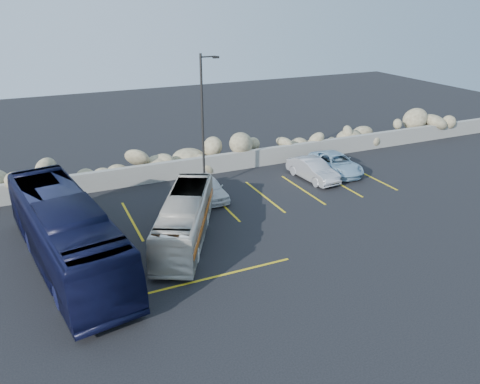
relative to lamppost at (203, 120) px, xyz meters
name	(u,v)px	position (x,y,z in m)	size (l,w,h in m)	color
ground	(228,277)	(-2.56, -9.50, -4.30)	(90.00, 90.00, 0.00)	black
seawall	(153,173)	(-2.56, 2.50, -3.70)	(60.00, 0.40, 1.20)	gray
riprap_pile	(148,157)	(-2.56, 3.70, -3.00)	(54.00, 2.80, 2.60)	#857557
parking_lines	(266,207)	(2.09, -3.93, -4.29)	(18.16, 9.36, 0.01)	gold
lamppost	(203,120)	(0.00, 0.00, 0.00)	(1.14, 0.18, 8.00)	#292724
vintage_bus	(185,219)	(-3.12, -5.61, -3.20)	(1.85, 7.89, 2.20)	silver
tour_coach	(66,233)	(-8.44, -5.77, -2.73)	(2.63, 11.23, 3.13)	black
car_a	(208,188)	(-0.31, -1.31, -3.67)	(1.48, 3.69, 1.26)	silver
car_b	(313,170)	(6.84, -1.29, -3.63)	(1.41, 4.05, 1.33)	#B3B3B8
car_d	(336,163)	(8.98, -0.76, -3.67)	(2.08, 4.51, 1.25)	#93B9D1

